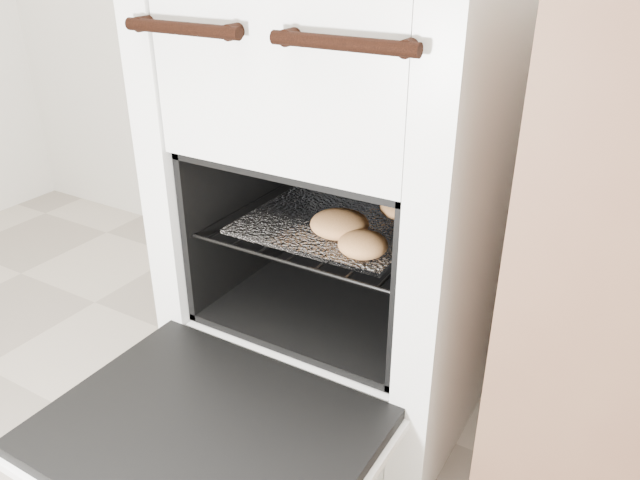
# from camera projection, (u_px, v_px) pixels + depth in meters

# --- Properties ---
(stove) EXTENTS (0.62, 0.69, 0.95)m
(stove) POSITION_uv_depth(u_px,v_px,m) (356.00, 192.00, 1.33)
(stove) COLOR white
(stove) RESTS_ON ground
(oven_door) EXTENTS (0.56, 0.43, 0.04)m
(oven_door) POSITION_uv_depth(u_px,v_px,m) (207.00, 435.00, 1.04)
(oven_door) COLOR black
(oven_door) RESTS_ON stove
(oven_rack) EXTENTS (0.45, 0.43, 0.01)m
(oven_rack) POSITION_uv_depth(u_px,v_px,m) (340.00, 222.00, 1.30)
(oven_rack) COLOR black
(oven_rack) RESTS_ON stove
(foil_sheet) EXTENTS (0.35, 0.31, 0.01)m
(foil_sheet) POSITION_uv_depth(u_px,v_px,m) (335.00, 222.00, 1.28)
(foil_sheet) COLOR silver
(foil_sheet) RESTS_ON oven_rack
(baked_rolls) EXTENTS (0.20, 0.31, 0.05)m
(baked_rolls) POSITION_uv_depth(u_px,v_px,m) (363.00, 225.00, 1.20)
(baked_rolls) COLOR tan
(baked_rolls) RESTS_ON foil_sheet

